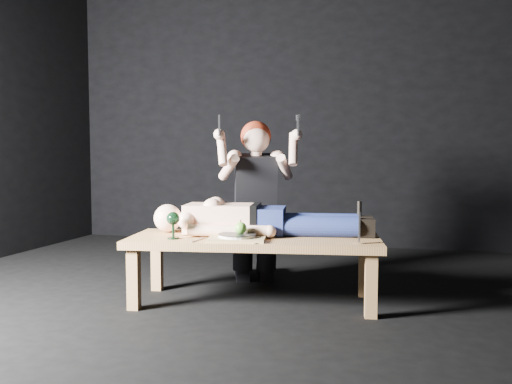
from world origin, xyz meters
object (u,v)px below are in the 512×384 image
at_px(serving_tray, 237,239).
at_px(table, 254,270).
at_px(goblet, 173,225).
at_px(kneeling_woman, 255,200).
at_px(carving_knife, 359,222).
at_px(lying_man, 263,216).

bearing_deg(serving_tray, table, 68.57).
relative_size(table, goblet, 9.36).
bearing_deg(table, kneeling_woman, 96.28).
xyz_separation_m(table, carving_knife, (0.70, -0.09, 0.36)).
distance_m(lying_man, carving_knife, 0.72).
height_order(table, serving_tray, serving_tray).
bearing_deg(serving_tray, carving_knife, 5.59).
bearing_deg(lying_man, table, -109.77).
relative_size(table, kneeling_woman, 1.29).
relative_size(goblet, carving_knife, 0.67).
bearing_deg(goblet, carving_knife, 6.26).
xyz_separation_m(serving_tray, carving_knife, (0.77, 0.08, 0.12)).
relative_size(serving_tray, carving_knife, 1.36).
distance_m(table, carving_knife, 0.80).
bearing_deg(carving_knife, serving_tray, 176.95).
distance_m(table, kneeling_woman, 0.72).
relative_size(table, carving_knife, 6.30).
xyz_separation_m(table, serving_tray, (-0.07, -0.17, 0.24)).
distance_m(table, serving_tray, 0.30).
bearing_deg(kneeling_woman, goblet, -133.28).
height_order(table, lying_man, lying_man).
xyz_separation_m(table, lying_man, (0.03, 0.14, 0.35)).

